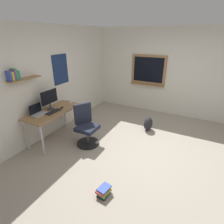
# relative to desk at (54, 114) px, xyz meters

# --- Properties ---
(ground_plane) EXTENTS (5.20, 5.20, 0.00)m
(ground_plane) POSITION_rel_desk_xyz_m (0.44, -2.07, -0.67)
(ground_plane) COLOR #9E9384
(ground_plane) RESTS_ON ground
(wall_back) EXTENTS (5.00, 0.30, 2.60)m
(wall_back) POSITION_rel_desk_xyz_m (0.44, 0.38, 0.63)
(wall_back) COLOR silver
(wall_back) RESTS_ON ground
(wall_right) EXTENTS (0.22, 5.00, 2.60)m
(wall_right) POSITION_rel_desk_xyz_m (2.89, -2.04, 0.63)
(wall_right) COLOR silver
(wall_right) RESTS_ON ground
(desk) EXTENTS (1.35, 0.60, 0.75)m
(desk) POSITION_rel_desk_xyz_m (0.00, 0.00, 0.00)
(desk) COLOR #997047
(desk) RESTS_ON ground
(office_chair) EXTENTS (0.55, 0.56, 0.95)m
(office_chair) POSITION_rel_desk_xyz_m (0.20, -0.76, -0.26)
(office_chair) COLOR black
(office_chair) RESTS_ON ground
(laptop) EXTENTS (0.31, 0.21, 0.23)m
(laptop) POSITION_rel_desk_xyz_m (-0.30, 0.15, 0.14)
(laptop) COLOR #ADAFB5
(laptop) RESTS_ON desk
(monitor_primary) EXTENTS (0.46, 0.17, 0.46)m
(monitor_primary) POSITION_rel_desk_xyz_m (0.03, 0.10, 0.35)
(monitor_primary) COLOR #38383D
(monitor_primary) RESTS_ON desk
(keyboard) EXTENTS (0.37, 0.13, 0.02)m
(keyboard) POSITION_rel_desk_xyz_m (-0.07, -0.08, 0.09)
(keyboard) COLOR black
(keyboard) RESTS_ON desk
(computer_mouse) EXTENTS (0.10, 0.06, 0.03)m
(computer_mouse) POSITION_rel_desk_xyz_m (0.21, -0.08, 0.10)
(computer_mouse) COLOR #262628
(computer_mouse) RESTS_ON desk
(coffee_mug) EXTENTS (0.08, 0.08, 0.09)m
(coffee_mug) POSITION_rel_desk_xyz_m (0.58, -0.03, 0.13)
(coffee_mug) COLOR silver
(coffee_mug) RESTS_ON desk
(backpack) EXTENTS (0.32, 0.22, 0.37)m
(backpack) POSITION_rel_desk_xyz_m (1.47, -1.85, -0.49)
(backpack) COLOR #232328
(backpack) RESTS_ON ground
(book_stack_on_floor) EXTENTS (0.25, 0.19, 0.15)m
(book_stack_on_floor) POSITION_rel_desk_xyz_m (-0.92, -1.87, -0.60)
(book_stack_on_floor) COLOR black
(book_stack_on_floor) RESTS_ON ground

